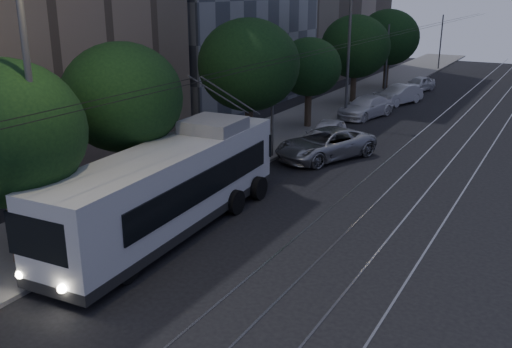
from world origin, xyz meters
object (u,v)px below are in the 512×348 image
object	(u,v)px
trolleybus	(172,187)
car_white_b	(366,107)
car_white_a	(327,133)
car_white_d	(419,84)
pickup_silver	(325,144)
car_white_c	(399,95)
streetlamp_far	(355,36)
streetlamp_near	(37,62)

from	to	relation	value
trolleybus	car_white_b	distance (m)	22.62
car_white_a	car_white_d	distance (m)	20.88
car_white_b	car_white_a	bearing A→B (deg)	-72.27
car_white_a	car_white_d	xyz separation A→B (m)	(0.07, 20.88, -0.06)
trolleybus	pickup_silver	distance (m)	11.71
trolleybus	car_white_c	distance (m)	28.55
car_white_c	streetlamp_far	xyz separation A→B (m)	(-1.18, -7.51, 4.99)
pickup_silver	streetlamp_near	distance (m)	17.64
car_white_b	streetlamp_near	distance (m)	28.15
car_white_a	streetlamp_near	size ratio (longest dim) A/B	0.37
streetlamp_near	streetlamp_far	size ratio (longest dim) A/B	1.20
car_white_b	car_white_c	bearing A→B (deg)	97.52
car_white_c	streetlamp_far	distance (m)	9.09
pickup_silver	car_white_d	world-z (taller)	pickup_silver
car_white_a	car_white_c	bearing A→B (deg)	79.53
streetlamp_far	car_white_b	bearing A→B (deg)	72.67
trolleybus	streetlamp_far	distance (m)	21.41
car_white_d	car_white_c	bearing A→B (deg)	-75.68
car_white_b	pickup_silver	bearing A→B (deg)	-68.12
trolleybus	car_white_b	size ratio (longest dim) A/B	2.48
car_white_a	streetlamp_far	distance (m)	8.48
car_white_d	streetlamp_far	size ratio (longest dim) A/B	0.41
car_white_c	streetlamp_near	bearing A→B (deg)	-73.48
streetlamp_near	streetlamp_far	world-z (taller)	streetlamp_near
streetlamp_far	car_white_d	bearing A→B (deg)	85.58
trolleybus	streetlamp_near	world-z (taller)	streetlamp_near
car_white_d	car_white_a	bearing A→B (deg)	-76.62
trolleybus	car_white_d	distance (m)	35.16
trolleybus	car_white_a	xyz separation A→B (m)	(0.33, 14.26, -1.00)
pickup_silver	streetlamp_far	xyz separation A→B (m)	(-2.00, 9.42, 4.94)
streetlamp_near	streetlamp_far	xyz separation A→B (m)	(-0.03, 25.90, -1.03)
car_white_d	streetlamp_near	xyz separation A→B (m)	(-1.07, -40.03, 6.11)
car_white_b	car_white_c	distance (m)	5.96
pickup_silver	car_white_b	bearing A→B (deg)	121.56
car_white_c	streetlamp_near	distance (m)	33.97
car_white_a	car_white_b	bearing A→B (deg)	83.78
car_white_c	streetlamp_far	size ratio (longest dim) A/B	0.48
pickup_silver	car_white_c	size ratio (longest dim) A/B	1.26
car_white_b	streetlamp_far	xyz separation A→B (m)	(-0.49, -1.58, 5.01)
car_white_b	car_white_c	xyz separation A→B (m)	(0.68, 5.92, 0.02)
pickup_silver	trolleybus	bearing A→B (deg)	-72.62
car_white_a	streetlamp_near	world-z (taller)	streetlamp_near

